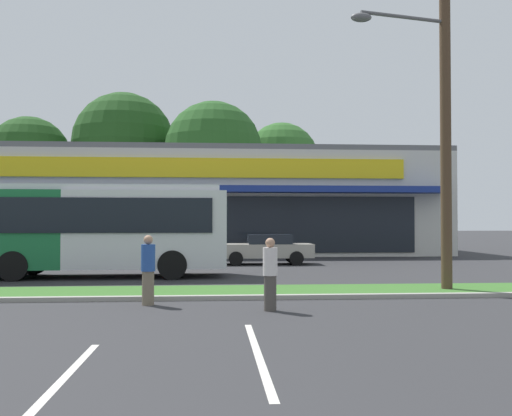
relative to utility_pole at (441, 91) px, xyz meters
name	(u,v)px	position (x,y,z in m)	size (l,w,h in m)	color
grass_median	(206,292)	(-6.51, 0.26, -5.54)	(56.00, 2.20, 0.12)	#386B28
curb_lip	(206,298)	(-6.51, -0.96, -5.54)	(56.00, 0.24, 0.12)	#99968C
parking_stripe_1	(55,388)	(-8.20, -8.51, -5.60)	(0.12, 4.80, 0.01)	silver
parking_stripe_2	(258,353)	(-5.66, -6.90, -5.60)	(0.12, 4.80, 0.01)	silver
storefront_building	(183,203)	(-8.30, 22.57, -2.44)	(31.74, 13.95, 6.32)	beige
tree_left	(29,158)	(-21.51, 33.35, 1.68)	(6.75, 6.75, 10.67)	#473323
tree_mid_left	(124,143)	(-13.70, 32.69, 2.84)	(8.33, 8.33, 12.62)	#473323
tree_mid	(213,150)	(-6.30, 28.93, 1.87)	(7.51, 7.51, 11.24)	#473323
tree_mid_right	(281,160)	(-0.58, 32.60, 1.58)	(6.20, 6.20, 10.29)	#473323
utility_pole	(441,91)	(0.00, 0.00, 0.00)	(3.15, 2.37, 10.50)	#4C3826
city_bus	(51,227)	(-12.02, 5.35, -3.83)	(12.40, 2.89, 3.25)	#196638
car_0	(266,249)	(-3.89, 11.13, -4.88)	(4.40, 1.88, 1.37)	#9E998C
car_3	(113,248)	(-10.87, 11.22, -4.85)	(4.18, 1.89, 1.44)	maroon
pedestrian_near_bench	(148,270)	(-7.86, -1.70, -4.77)	(0.33, 0.33, 1.65)	#726651
pedestrian_by_pole	(270,274)	(-5.06, -2.79, -4.79)	(0.32, 0.32, 1.61)	#47423D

